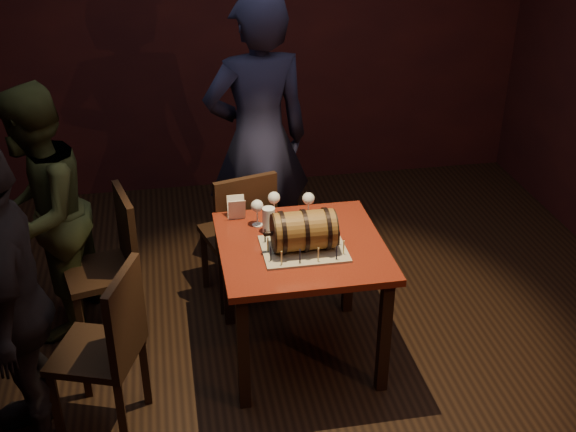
{
  "coord_description": "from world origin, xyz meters",
  "views": [
    {
      "loc": [
        -0.53,
        -3.25,
        2.74
      ],
      "look_at": [
        0.07,
        0.05,
        0.95
      ],
      "focal_mm": 45.0,
      "sensor_mm": 36.0,
      "label": 1
    }
  ],
  "objects_px": {
    "chair_left_rear": "(113,259)",
    "wine_glass_mid": "(274,199)",
    "barrel_cake": "(304,231)",
    "pint_of_ale": "(269,221)",
    "wine_glass_right": "(308,200)",
    "pub_table": "(301,261)",
    "chair_back": "(241,230)",
    "person_left_front": "(10,302)",
    "wine_glass_left": "(257,207)",
    "chair_left_front": "(110,343)",
    "person_back": "(258,141)",
    "person_left_rear": "(40,215)"
  },
  "relations": [
    {
      "from": "person_left_front",
      "to": "chair_left_front",
      "type": "bearing_deg",
      "value": 82.51
    },
    {
      "from": "chair_left_front",
      "to": "person_back",
      "type": "relative_size",
      "value": 0.48
    },
    {
      "from": "barrel_cake",
      "to": "pint_of_ale",
      "type": "relative_size",
      "value": 2.59
    },
    {
      "from": "chair_back",
      "to": "wine_glass_right",
      "type": "bearing_deg",
      "value": -41.75
    },
    {
      "from": "wine_glass_left",
      "to": "pint_of_ale",
      "type": "relative_size",
      "value": 1.07
    },
    {
      "from": "wine_glass_left",
      "to": "pint_of_ale",
      "type": "height_order",
      "value": "wine_glass_left"
    },
    {
      "from": "wine_glass_left",
      "to": "person_left_rear",
      "type": "xyz_separation_m",
      "value": [
        -1.23,
        0.3,
        -0.09
      ]
    },
    {
      "from": "pint_of_ale",
      "to": "wine_glass_left",
      "type": "bearing_deg",
      "value": 120.58
    },
    {
      "from": "pint_of_ale",
      "to": "chair_back",
      "type": "xyz_separation_m",
      "value": [
        -0.11,
        0.45,
        -0.3
      ]
    },
    {
      "from": "chair_back",
      "to": "wine_glass_mid",
      "type": "bearing_deg",
      "value": -58.76
    },
    {
      "from": "barrel_cake",
      "to": "person_left_rear",
      "type": "height_order",
      "value": "person_left_rear"
    },
    {
      "from": "pub_table",
      "to": "wine_glass_left",
      "type": "distance_m",
      "value": 0.4
    },
    {
      "from": "wine_glass_left",
      "to": "chair_back",
      "type": "distance_m",
      "value": 0.5
    },
    {
      "from": "pub_table",
      "to": "person_left_rear",
      "type": "xyz_separation_m",
      "value": [
        -1.44,
        0.55,
        0.14
      ]
    },
    {
      "from": "chair_left_rear",
      "to": "person_back",
      "type": "distance_m",
      "value": 1.2
    },
    {
      "from": "wine_glass_left",
      "to": "pint_of_ale",
      "type": "distance_m",
      "value": 0.11
    },
    {
      "from": "wine_glass_mid",
      "to": "person_left_rear",
      "type": "xyz_separation_m",
      "value": [
        -1.34,
        0.22,
        -0.09
      ]
    },
    {
      "from": "pint_of_ale",
      "to": "chair_left_front",
      "type": "relative_size",
      "value": 0.16
    },
    {
      "from": "wine_glass_right",
      "to": "chair_left_front",
      "type": "xyz_separation_m",
      "value": [
        -1.13,
        -0.68,
        -0.35
      ]
    },
    {
      "from": "barrel_cake",
      "to": "chair_left_rear",
      "type": "relative_size",
      "value": 0.42
    },
    {
      "from": "pint_of_ale",
      "to": "wine_glass_mid",
      "type": "bearing_deg",
      "value": 71.25
    },
    {
      "from": "pint_of_ale",
      "to": "person_left_rear",
      "type": "xyz_separation_m",
      "value": [
        -1.28,
        0.39,
        -0.05
      ]
    },
    {
      "from": "pint_of_ale",
      "to": "chair_left_rear",
      "type": "relative_size",
      "value": 0.16
    },
    {
      "from": "chair_back",
      "to": "person_left_front",
      "type": "bearing_deg",
      "value": -140.1
    },
    {
      "from": "pub_table",
      "to": "person_left_front",
      "type": "relative_size",
      "value": 0.56
    },
    {
      "from": "chair_back",
      "to": "person_back",
      "type": "distance_m",
      "value": 0.6
    },
    {
      "from": "wine_glass_mid",
      "to": "chair_left_front",
      "type": "relative_size",
      "value": 0.17
    },
    {
      "from": "barrel_cake",
      "to": "person_back",
      "type": "distance_m",
      "value": 1.06
    },
    {
      "from": "chair_left_rear",
      "to": "person_back",
      "type": "relative_size",
      "value": 0.48
    },
    {
      "from": "pint_of_ale",
      "to": "chair_left_front",
      "type": "distance_m",
      "value": 1.09
    },
    {
      "from": "person_left_rear",
      "to": "barrel_cake",
      "type": "bearing_deg",
      "value": 81.72
    },
    {
      "from": "person_back",
      "to": "person_left_rear",
      "type": "xyz_separation_m",
      "value": [
        -1.34,
        -0.43,
        -0.19
      ]
    },
    {
      "from": "wine_glass_right",
      "to": "pint_of_ale",
      "type": "relative_size",
      "value": 1.07
    },
    {
      "from": "wine_glass_left",
      "to": "chair_left_front",
      "type": "relative_size",
      "value": 0.17
    },
    {
      "from": "chair_back",
      "to": "chair_left_rear",
      "type": "height_order",
      "value": "same"
    },
    {
      "from": "wine_glass_left",
      "to": "person_left_rear",
      "type": "distance_m",
      "value": 1.27
    },
    {
      "from": "wine_glass_mid",
      "to": "person_left_front",
      "type": "relative_size",
      "value": 0.1
    },
    {
      "from": "wine_glass_mid",
      "to": "person_back",
      "type": "xyz_separation_m",
      "value": [
        0.0,
        0.65,
        0.1
      ]
    },
    {
      "from": "wine_glass_right",
      "to": "chair_back",
      "type": "height_order",
      "value": "chair_back"
    },
    {
      "from": "pub_table",
      "to": "wine_glass_right",
      "type": "height_order",
      "value": "wine_glass_right"
    },
    {
      "from": "person_back",
      "to": "person_left_front",
      "type": "distance_m",
      "value": 1.94
    },
    {
      "from": "pint_of_ale",
      "to": "person_back",
      "type": "distance_m",
      "value": 0.83
    },
    {
      "from": "pub_table",
      "to": "wine_glass_mid",
      "type": "xyz_separation_m",
      "value": [
        -0.1,
        0.33,
        0.23
      ]
    },
    {
      "from": "barrel_cake",
      "to": "wine_glass_mid",
      "type": "bearing_deg",
      "value": 103.4
    },
    {
      "from": "person_left_front",
      "to": "wine_glass_left",
      "type": "bearing_deg",
      "value": 110.6
    },
    {
      "from": "pint_of_ale",
      "to": "person_left_front",
      "type": "bearing_deg",
      "value": -157.22
    },
    {
      "from": "wine_glass_mid",
      "to": "person_left_rear",
      "type": "distance_m",
      "value": 1.36
    },
    {
      "from": "person_left_rear",
      "to": "wine_glass_right",
      "type": "bearing_deg",
      "value": 95.29
    },
    {
      "from": "wine_glass_mid",
      "to": "wine_glass_right",
      "type": "bearing_deg",
      "value": -13.05
    },
    {
      "from": "chair_left_rear",
      "to": "wine_glass_mid",
      "type": "bearing_deg",
      "value": -4.29
    }
  ]
}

